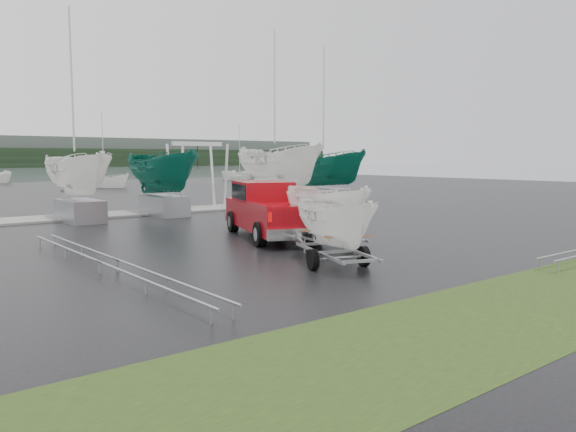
{
  "coord_description": "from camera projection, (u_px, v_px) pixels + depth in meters",
  "views": [
    {
      "loc": [
        -14.61,
        -17.08,
        3.2
      ],
      "look_at": [
        -2.79,
        -2.17,
        1.2
      ],
      "focal_mm": 35.0,
      "sensor_mm": 36.0,
      "label": 1
    }
  ],
  "objects": [
    {
      "name": "boat_hoist",
      "position": [
        198.0,
        166.0,
        33.92
      ],
      "size": [
        3.3,
        2.18,
        4.12
      ],
      "color": "silver",
      "rests_on": "ground"
    },
    {
      "name": "ground_plane",
      "position": [
        309.0,
        237.0,
        22.67
      ],
      "size": [
        120.0,
        120.0,
        0.0
      ],
      "primitive_type": "plane",
      "color": "black",
      "rests_on": "ground"
    },
    {
      "name": "moored_boat_3",
      "position": [
        240.0,
        180.0,
        80.07
      ],
      "size": [
        2.68,
        2.63,
        11.15
      ],
      "rotation": [
        0.0,
        0.0,
        1.68
      ],
      "color": "white",
      "rests_on": "ground"
    },
    {
      "name": "keelboat_0",
      "position": [
        78.0,
        147.0,
        27.46
      ],
      "size": [
        2.32,
        3.2,
        10.49
      ],
      "color": "#96999E",
      "rests_on": "ground"
    },
    {
      "name": "keelboat_2",
      "position": [
        280.0,
        135.0,
        35.08
      ],
      "size": [
        2.89,
        3.2,
        11.08
      ],
      "color": "#96999E",
      "rests_on": "ground"
    },
    {
      "name": "trailer_hitched",
      "position": [
        337.0,
        181.0,
        16.16
      ],
      "size": [
        2.32,
        3.79,
        4.62
      ],
      "rotation": [
        0.0,
        0.0,
        -0.34
      ],
      "color": "#96999E",
      "rests_on": "ground"
    },
    {
      "name": "keelboat_1",
      "position": [
        163.0,
        145.0,
        30.45
      ],
      "size": [
        2.44,
        3.2,
        7.6
      ],
      "color": "#96999E",
      "rests_on": "ground"
    },
    {
      "name": "mast_rack_0",
      "position": [
        73.0,
        247.0,
        17.86
      ],
      "size": [
        0.56,
        6.5,
        0.06
      ],
      "rotation": [
        0.0,
        0.0,
        1.57
      ],
      "color": "#96999E",
      "rests_on": "ground"
    },
    {
      "name": "keelboat_3",
      "position": [
        328.0,
        144.0,
        38.1
      ],
      "size": [
        2.55,
        3.2,
        10.72
      ],
      "color": "#96999E",
      "rests_on": "ground"
    },
    {
      "name": "dock",
      "position": [
        164.0,
        211.0,
        32.8
      ],
      "size": [
        30.0,
        3.0,
        0.12
      ],
      "primitive_type": "cube",
      "color": "gray",
      "rests_on": "ground"
    },
    {
      "name": "moored_boat_2",
      "position": [
        104.0,
        188.0,
        59.18
      ],
      "size": [
        3.24,
        3.26,
        11.08
      ],
      "rotation": [
        0.0,
        0.0,
        0.58
      ],
      "color": "white",
      "rests_on": "ground"
    },
    {
      "name": "pickup_truck",
      "position": [
        268.0,
        208.0,
        22.74
      ],
      "size": [
        4.32,
        6.97,
        2.2
      ],
      "rotation": [
        0.0,
        0.0,
        -0.34
      ],
      "color": "maroon",
      "rests_on": "ground"
    },
    {
      "name": "trailer_parked",
      "position": [
        328.0,
        169.0,
        19.46
      ],
      "size": [
        2.1,
        3.77,
        5.18
      ],
      "rotation": [
        0.0,
        0.0,
        -0.21
      ],
      "color": "#96999E",
      "rests_on": "ground"
    },
    {
      "name": "mast_rack_1",
      "position": [
        156.0,
        279.0,
        13.18
      ],
      "size": [
        0.56,
        6.5,
        0.06
      ],
      "rotation": [
        0.0,
        0.0,
        1.57
      ],
      "color": "#96999E",
      "rests_on": "ground"
    }
  ]
}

